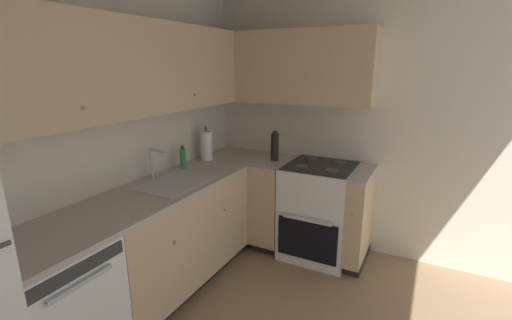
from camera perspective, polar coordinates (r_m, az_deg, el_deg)
wall_back at (r=2.70m, az=-25.37°, el=1.82°), size 3.56×0.05×2.45m
wall_right at (r=3.42m, az=18.15°, el=5.08°), size 0.05×3.23×2.45m
dishwasher at (r=2.45m, az=-30.29°, el=-20.84°), size 0.60×0.63×0.85m
lower_cabinets_back at (r=3.00m, az=-13.48°, el=-12.06°), size 1.44×0.62×0.85m
countertop_back at (r=2.83m, az=-14.02°, el=-4.20°), size 2.65×0.60×0.03m
lower_cabinets_right at (r=3.47m, az=7.38°, el=-7.91°), size 0.62×1.06×0.85m
countertop_right at (r=3.32m, az=7.62°, el=-0.98°), size 0.60×1.06×0.03m
oven_range at (r=3.43m, az=10.18°, el=-7.94°), size 0.68×0.62×1.03m
upper_cabinets_back at (r=2.66m, az=-19.95°, el=13.80°), size 2.33×0.34×0.65m
upper_cabinets_right at (r=3.40m, az=5.18°, el=14.75°), size 0.32×1.60×0.65m
sink at (r=2.85m, az=-12.93°, el=-4.46°), size 0.57×0.40×0.10m
faucet at (r=2.93m, az=-16.24°, el=-0.22°), size 0.07×0.16×0.26m
soap_bottle at (r=3.21m, az=-11.76°, el=0.29°), size 0.05×0.05×0.21m
paper_towel_roll at (r=3.44m, az=-8.04°, el=2.33°), size 0.11×0.11×0.34m
oil_bottle at (r=3.39m, az=3.06°, el=2.15°), size 0.08×0.08×0.29m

